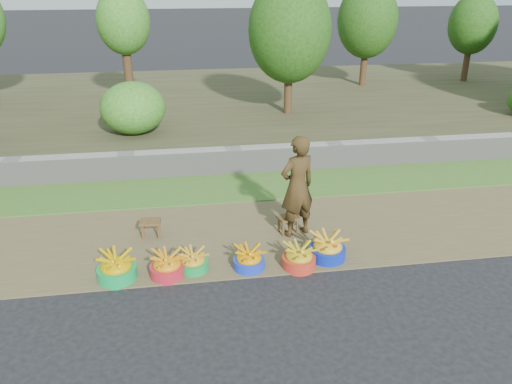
{
  "coord_description": "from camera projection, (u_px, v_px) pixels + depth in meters",
  "views": [
    {
      "loc": [
        -1.05,
        -5.89,
        3.94
      ],
      "look_at": [
        0.06,
        1.3,
        0.75
      ],
      "focal_mm": 35.0,
      "sensor_mm": 36.0,
      "label": 1
    }
  ],
  "objects": [
    {
      "name": "basin_f",
      "position": [
        328.0,
        248.0,
        7.44
      ],
      "size": [
        0.54,
        0.54,
        0.41
      ],
      "color": "#0C25AB",
      "rests_on": "ground"
    },
    {
      "name": "retaining_wall",
      "position": [
        233.0,
        161.0,
        10.66
      ],
      "size": [
        80.0,
        0.35,
        0.55
      ],
      "primitive_type": "cube",
      "color": "gray",
      "rests_on": "ground"
    },
    {
      "name": "earth_bank",
      "position": [
        215.0,
        106.0,
        15.1
      ],
      "size": [
        80.0,
        10.0,
        0.5
      ],
      "primitive_type": "cube",
      "color": "#403F25",
      "rests_on": "ground"
    },
    {
      "name": "vegetation",
      "position": [
        102.0,
        26.0,
        12.58
      ],
      "size": [
        38.51,
        8.23,
        4.77
      ],
      "color": "#3F2B18",
      "rests_on": "earth_bank"
    },
    {
      "name": "stool_left",
      "position": [
        150.0,
        224.0,
        8.01
      ],
      "size": [
        0.34,
        0.27,
        0.29
      ],
      "rotation": [
        0.0,
        0.0,
        -0.06
      ],
      "color": "brown",
      "rests_on": "dirt_shoulder"
    },
    {
      "name": "basin_a",
      "position": [
        116.0,
        268.0,
        6.94
      ],
      "size": [
        0.55,
        0.55,
        0.41
      ],
      "color": "#0B9C46",
      "rests_on": "ground"
    },
    {
      "name": "ground_plane",
      "position": [
        266.0,
        277.0,
        7.06
      ],
      "size": [
        120.0,
        120.0,
        0.0
      ],
      "primitive_type": "plane",
      "color": "black",
      "rests_on": "ground"
    },
    {
      "name": "vendor_woman",
      "position": [
        297.0,
        187.0,
        7.86
      ],
      "size": [
        0.72,
        0.59,
        1.68
      ],
      "primitive_type": "imported",
      "rotation": [
        0.0,
        0.0,
        3.51
      ],
      "color": "black",
      "rests_on": "dirt_shoulder"
    },
    {
      "name": "dirt_shoulder",
      "position": [
        253.0,
        235.0,
        8.19
      ],
      "size": [
        80.0,
        2.5,
        0.02
      ],
      "primitive_type": "cube",
      "color": "brown",
      "rests_on": "ground"
    },
    {
      "name": "basin_e",
      "position": [
        299.0,
        258.0,
        7.23
      ],
      "size": [
        0.49,
        0.49,
        0.37
      ],
      "color": "#B8301E",
      "rests_on": "ground"
    },
    {
      "name": "basin_d",
      "position": [
        249.0,
        260.0,
        7.2
      ],
      "size": [
        0.46,
        0.46,
        0.34
      ],
      "color": "#1832CD",
      "rests_on": "ground"
    },
    {
      "name": "basin_c",
      "position": [
        193.0,
        262.0,
        7.16
      ],
      "size": [
        0.44,
        0.44,
        0.33
      ],
      "color": "#0E923B",
      "rests_on": "ground"
    },
    {
      "name": "grass_verge",
      "position": [
        238.0,
        187.0,
        9.99
      ],
      "size": [
        80.0,
        1.5,
        0.04
      ],
      "primitive_type": "cube",
      "color": "#436E27",
      "rests_on": "ground"
    },
    {
      "name": "basin_b",
      "position": [
        167.0,
        266.0,
        7.02
      ],
      "size": [
        0.5,
        0.5,
        0.37
      ],
      "color": "#B71E2B",
      "rests_on": "ground"
    },
    {
      "name": "stool_right",
      "position": [
        288.0,
        220.0,
        8.15
      ],
      "size": [
        0.38,
        0.33,
        0.29
      ],
      "rotation": [
        0.0,
        0.0,
        0.26
      ],
      "color": "brown",
      "rests_on": "dirt_shoulder"
    }
  ]
}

